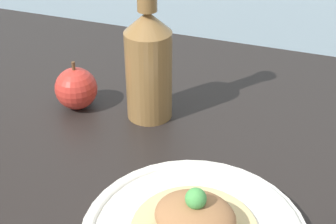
% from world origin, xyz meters
% --- Properties ---
extents(ground_plane, '(1.80, 1.10, 0.04)m').
position_xyz_m(ground_plane, '(0.00, 0.00, -0.02)').
color(ground_plane, black).
extents(plated_food, '(0.15, 0.15, 0.06)m').
position_xyz_m(plated_food, '(0.09, -0.08, 0.04)').
color(plated_food, '#D6BC7F').
rests_on(plated_food, plate).
extents(cider_bottle, '(0.08, 0.08, 0.27)m').
position_xyz_m(cider_bottle, '(-0.07, 0.17, 0.10)').
color(cider_bottle, olive).
rests_on(cider_bottle, ground_plane).
extents(apple, '(0.07, 0.07, 0.09)m').
position_xyz_m(apple, '(-0.20, 0.15, 0.04)').
color(apple, red).
rests_on(apple, ground_plane).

